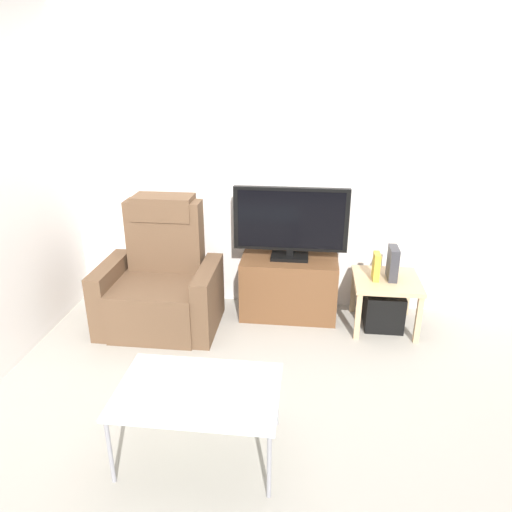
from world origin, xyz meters
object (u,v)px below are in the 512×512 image
Objects in this scene: recliner_armchair at (161,283)px; cell_phone at (210,384)px; tv_stand at (289,287)px; coffee_table at (198,393)px; game_console at (393,263)px; side_table at (386,286)px; subwoofer_box at (383,309)px; television at (291,222)px; book_upright at (376,266)px.

cell_phone is at bearing -51.99° from recliner_armchair.
recliner_armchair reaches higher than tv_stand.
cell_phone reaches higher than coffee_table.
cell_phone is at bearing -127.97° from game_console.
game_console is 1.97m from cell_phone.
cell_phone is at bearing 39.11° from coffee_table.
side_table reaches higher than subwoofer_box.
game_console is at bearing -7.73° from television.
book_upright is at bearing -10.03° from tv_stand.
book_upright is (-0.10, -0.02, 0.18)m from side_table.
television is 3.52× the size of game_console.
subwoofer_box is 0.35× the size of coffee_table.
tv_stand is at bearing 173.51° from game_console.
coffee_table is at bearing -127.85° from subwoofer_box.
coffee_table is at bearing -103.82° from tv_stand.
subwoofer_box is 2.11× the size of cell_phone.
side_table is at bearing 44.19° from cell_phone.
subwoofer_box is 0.43m from game_console.
television is 1.07× the size of coffee_table.
subwoofer_box is (-0.00, -0.00, -0.22)m from side_table.
game_console is 0.31× the size of coffee_table.
recliner_armchair reaches higher than game_console.
cell_phone reaches higher than subwoofer_box.
side_table is 0.60× the size of coffee_table.
book_upright is at bearing 54.12° from coffee_table.
tv_stand is at bearing 172.55° from side_table.
tv_stand reaches higher than cell_phone.
game_console reaches higher than side_table.
recliner_armchair is 3.41× the size of subwoofer_box.
book_upright reaches higher than cell_phone.
recliner_armchair is 1.56m from cell_phone.
cell_phone is at bearing -125.27° from book_upright.
recliner_armchair is at bearing -165.56° from television.
tv_stand is at bearing 172.55° from subwoofer_box.
recliner_armchair is at bearing -175.44° from side_table.
television reaches higher than book_upright.
cell_phone is (-1.08, -1.52, -0.12)m from book_upright.
cell_phone is at bearing -102.25° from tv_stand.
tv_stand is 0.78m from book_upright.
book_upright is (-0.10, -0.02, 0.40)m from subwoofer_box.
television is 0.91m from game_console.
side_table is (0.82, -0.13, -0.50)m from television.
game_console is at bearing 15.95° from subwoofer_box.
coffee_table is 6.00× the size of cell_phone.
television is at bearing 172.27° from game_console.
game_console is 2.05m from coffee_table.
book_upright is at bearing -168.69° from side_table.
side_table is 2.35× the size of book_upright.
side_table is at bearing 11.31° from book_upright.
subwoofer_box is 2.03m from coffee_table.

